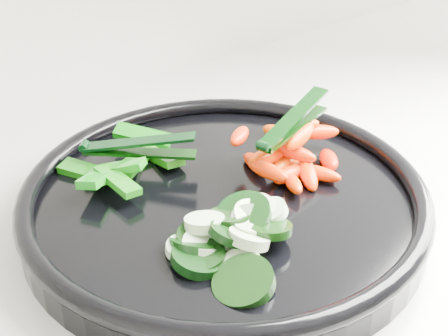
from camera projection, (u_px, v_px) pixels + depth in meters
veggie_tray at (224, 200)px, 0.58m from camera, size 0.40×0.40×0.04m
cucumber_pile at (229, 237)px, 0.51m from camera, size 0.13×0.12×0.04m
carrot_pile at (290, 152)px, 0.61m from camera, size 0.13×0.13×0.05m
pepper_pile at (122, 165)px, 0.60m from camera, size 0.13×0.12×0.04m
tong_carrot at (292, 124)px, 0.59m from camera, size 0.11×0.05×0.02m
tong_pepper at (136, 147)px, 0.60m from camera, size 0.09×0.09×0.02m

